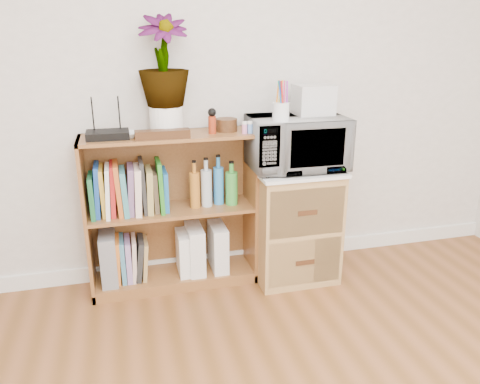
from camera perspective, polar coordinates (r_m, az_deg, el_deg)
name	(u,v)px	position (r m, az deg, el deg)	size (l,w,h in m)	color
skirting_board	(224,258)	(3.20, -1.93, -8.09)	(4.00, 0.02, 0.10)	white
bookshelf	(172,212)	(2.84, -8.29, -2.44)	(1.00, 0.30, 0.95)	brown
wicker_unit	(293,224)	(2.99, 6.45, -3.86)	(0.50, 0.45, 0.70)	#9E7542
microwave	(297,143)	(2.82, 6.92, 5.96)	(0.56, 0.38, 0.31)	silver
pen_cup	(281,112)	(2.64, 5.00, 9.73)	(0.09, 0.09, 0.10)	white
small_appliance	(313,100)	(2.87, 8.93, 11.06)	(0.22, 0.18, 0.17)	silver
router	(108,135)	(2.67, -15.82, 6.74)	(0.23, 0.16, 0.04)	black
white_bowl	(127,135)	(2.66, -13.62, 6.78)	(0.13, 0.13, 0.03)	white
plant_pot	(166,120)	(2.71, -8.97, 8.65)	(0.19, 0.19, 0.16)	white
potted_plant	(163,61)	(2.67, -9.33, 15.51)	(0.28, 0.28, 0.49)	#35722D
trinket_box	(162,134)	(2.60, -9.43, 6.96)	(0.30, 0.07, 0.05)	#361E0E
kokeshi_doll	(212,125)	(2.70, -3.41, 8.16)	(0.04, 0.04, 0.10)	maroon
wooden_bowl	(226,125)	(2.77, -1.66, 8.18)	(0.13, 0.13, 0.07)	#341D0E
paint_jars	(250,128)	(2.70, 1.23, 7.77)	(0.12, 0.04, 0.06)	#D17483
file_box	(109,257)	(2.94, -15.73, -7.62)	(0.09, 0.25, 0.31)	slate
magazine_holder_left	(184,253)	(2.95, -6.80, -7.34)	(0.08, 0.21, 0.27)	white
magazine_holder_mid	(195,249)	(2.95, -5.50, -6.92)	(0.09, 0.24, 0.30)	silver
magazine_holder_right	(218,247)	(2.98, -2.71, -6.68)	(0.09, 0.23, 0.29)	silver
cookbooks	(129,190)	(2.78, -13.43, 0.28)	(0.44, 0.20, 0.31)	#1A6335
liquor_bottles	(214,183)	(2.83, -3.21, 1.14)	(0.29, 0.07, 0.30)	#B76D22
lower_books	(131,258)	(2.94, -13.12, -7.88)	(0.20, 0.19, 0.27)	orange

